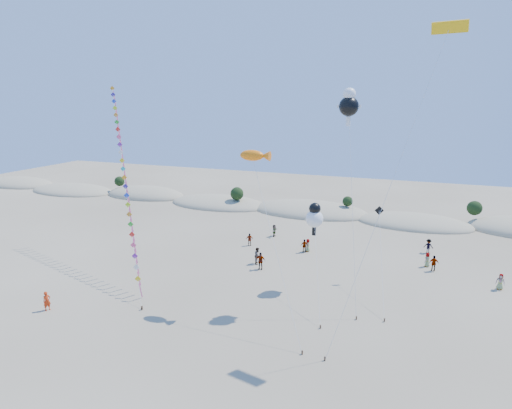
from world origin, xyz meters
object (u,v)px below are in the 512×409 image
object	(u,v)px
kite_train	(124,171)
parafoil_kite	(447,34)
flyer_foreground	(47,301)
fish_kite	(255,156)

from	to	relation	value
kite_train	parafoil_kite	bearing A→B (deg)	-7.13
kite_train	flyer_foreground	world-z (taller)	kite_train
parafoil_kite	fish_kite	bearing A→B (deg)	179.85
flyer_foreground	parafoil_kite	bearing A→B (deg)	-52.85
fish_kite	kite_train	bearing A→B (deg)	167.14
fish_kite	parafoil_kite	bearing A→B (deg)	-0.15
kite_train	flyer_foreground	distance (m)	15.25
kite_train	parafoil_kite	world-z (taller)	parafoil_kite
parafoil_kite	flyer_foreground	xyz separation A→B (m)	(-29.92, -8.18, -21.13)
kite_train	fish_kite	bearing A→B (deg)	-12.86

